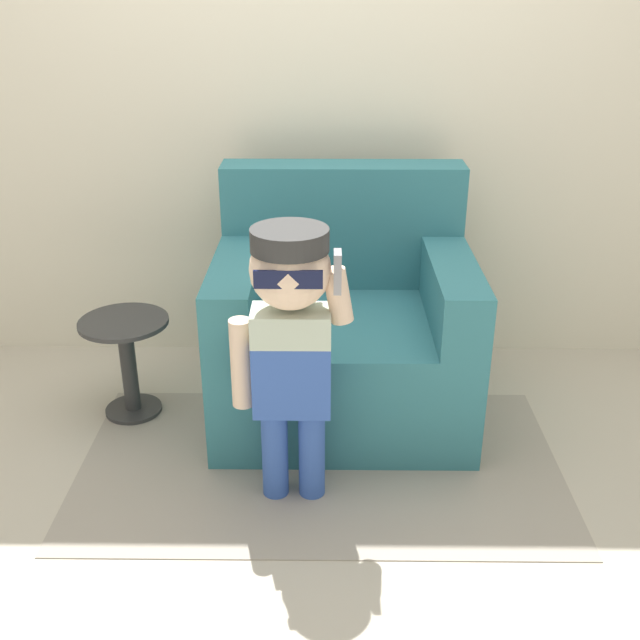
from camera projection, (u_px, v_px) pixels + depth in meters
ground_plane at (306, 423)px, 3.10m from camera, size 10.00×10.00×0.00m
wall_back at (309, 75)px, 3.21m from camera, size 10.00×0.05×2.60m
armchair at (343, 330)px, 3.09m from camera, size 1.01×0.87×0.98m
person_child at (290, 327)px, 2.40m from camera, size 0.40×0.30×0.99m
side_table at (128, 357)px, 3.07m from camera, size 0.36×0.36×0.43m
rug at (320, 463)px, 2.84m from camera, size 1.80×1.04×0.01m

